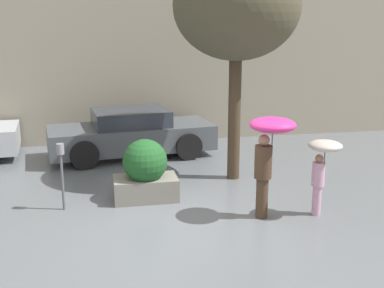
# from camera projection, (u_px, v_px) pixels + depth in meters

# --- Properties ---
(ground_plane) EXTENTS (40.00, 40.00, 0.00)m
(ground_plane) POSITION_uv_depth(u_px,v_px,m) (183.00, 225.00, 8.46)
(ground_plane) COLOR slate
(building_facade) EXTENTS (18.00, 0.30, 6.00)m
(building_facade) POSITION_uv_depth(u_px,v_px,m) (144.00, 40.00, 13.93)
(building_facade) COLOR #9E937F
(building_facade) RESTS_ON ground
(planter_box) EXTENTS (1.26, 0.89, 1.24)m
(planter_box) POSITION_uv_depth(u_px,v_px,m) (145.00, 172.00, 9.56)
(planter_box) COLOR gray
(planter_box) RESTS_ON ground
(person_adult) EXTENTS (0.81, 0.81, 1.86)m
(person_adult) POSITION_uv_depth(u_px,v_px,m) (269.00, 143.00, 8.44)
(person_adult) COLOR #473323
(person_adult) RESTS_ON ground
(person_child) EXTENTS (0.60, 0.60, 1.43)m
(person_child) POSITION_uv_depth(u_px,v_px,m) (322.00, 160.00, 8.62)
(person_child) COLOR #D199B7
(person_child) RESTS_ON ground
(parked_car_near) EXTENTS (4.47, 2.31, 1.25)m
(parked_car_near) POSITION_uv_depth(u_px,v_px,m) (131.00, 134.00, 12.77)
(parked_car_near) COLOR #4C5156
(parked_car_near) RESTS_ON ground
(street_tree) EXTENTS (2.71, 2.71, 4.96)m
(street_tree) POSITION_uv_depth(u_px,v_px,m) (237.00, 7.00, 10.14)
(street_tree) COLOR #423323
(street_tree) RESTS_ON ground
(parking_meter) EXTENTS (0.14, 0.14, 1.29)m
(parking_meter) POSITION_uv_depth(u_px,v_px,m) (61.00, 163.00, 8.94)
(parking_meter) COLOR #595B60
(parking_meter) RESTS_ON ground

